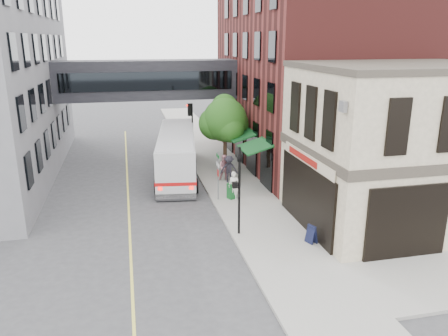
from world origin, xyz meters
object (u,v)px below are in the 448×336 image
pedestrian_c (229,169)px  newspaper_box (232,191)px  pedestrian_b (225,168)px  sandwich_board (312,234)px  bus (177,152)px  pedestrian_a (234,186)px

pedestrian_c → newspaper_box: (-0.57, -3.14, -0.45)m
pedestrian_b → pedestrian_c: (0.19, -0.45, 0.02)m
newspaper_box → pedestrian_b: bearing=59.8°
newspaper_box → sandwich_board: size_ratio=1.08×
bus → newspaper_box: size_ratio=12.03×
bus → pedestrian_b: size_ratio=6.43×
pedestrian_b → pedestrian_c: size_ratio=0.98×
bus → pedestrian_c: bearing=-43.5°
pedestrian_c → sandwich_board: 10.09m
pedestrian_a → sandwich_board: 6.99m
bus → pedestrian_b: bearing=-40.6°
pedestrian_b → pedestrian_c: bearing=-56.1°
pedestrian_c → newspaper_box: pedestrian_c is taller
pedestrian_a → bus: bearing=132.7°
pedestrian_b → newspaper_box: pedestrian_b is taller
bus → pedestrian_a: 6.91m
pedestrian_b → newspaper_box: (-0.38, -3.59, -0.42)m
pedestrian_b → newspaper_box: size_ratio=1.87×
newspaper_box → pedestrian_a: bearing=-92.3°
pedestrian_c → pedestrian_b: bearing=125.1°
pedestrian_b → pedestrian_c: 0.49m
pedestrian_b → sandwich_board: 10.57m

